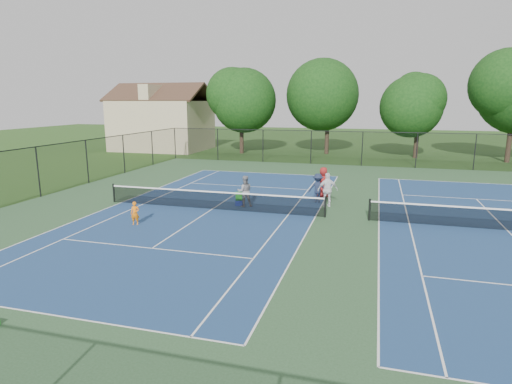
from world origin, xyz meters
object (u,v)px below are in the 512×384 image
(instructor, at_px, (245,191))
(bystander_b, at_px, (318,188))
(tree_back_b, at_px, (328,91))
(ball_hopper, at_px, (239,196))
(tree_back_a, at_px, (241,97))
(ball_crate, at_px, (239,203))
(tree_back_c, at_px, (419,102))
(clapboard_house, at_px, (162,123))
(bystander_c, at_px, (323,183))
(bystander_a, at_px, (328,190))
(child_player, at_px, (135,213))

(instructor, bearing_deg, bystander_b, -173.96)
(tree_back_b, height_order, ball_hopper, tree_back_b)
(tree_back_a, distance_m, tree_back_b, 9.24)
(tree_back_a, distance_m, ball_crate, 24.60)
(tree_back_c, relative_size, clapboard_house, 0.78)
(instructor, xyz_separation_m, bystander_b, (3.67, 2.04, -0.02))
(clapboard_house, relative_size, ball_hopper, 24.81)
(bystander_b, bearing_deg, tree_back_a, -61.84)
(bystander_b, relative_size, bystander_c, 0.89)
(ball_hopper, bearing_deg, instructor, -20.45)
(tree_back_c, xyz_separation_m, bystander_a, (-6.21, -22.76, -4.55))
(instructor, distance_m, ball_hopper, 0.53)
(bystander_b, height_order, ball_hopper, bystander_b)
(tree_back_b, height_order, bystander_b, tree_back_b)
(bystander_c, bearing_deg, tree_back_a, -74.31)
(ball_crate, bearing_deg, tree_back_a, 107.27)
(tree_back_c, xyz_separation_m, bystander_c, (-6.69, -20.72, -4.55))
(tree_back_b, xyz_separation_m, ball_hopper, (-1.91, -24.81, -6.07))
(tree_back_c, distance_m, child_player, 32.45)
(bystander_a, bearing_deg, child_player, 15.44)
(tree_back_a, bearing_deg, ball_hopper, -72.73)
(tree_back_a, bearing_deg, bystander_c, -60.16)
(child_player, distance_m, ball_hopper, 5.97)
(bystander_a, bearing_deg, bystander_c, -97.22)
(tree_back_a, height_order, ball_crate, tree_back_a)
(bystander_b, bearing_deg, clapboard_house, -45.93)
(tree_back_b, distance_m, ball_hopper, 25.62)
(clapboard_house, bearing_deg, tree_back_c, 0.00)
(bystander_b, relative_size, ball_crate, 4.20)
(tree_back_a, bearing_deg, bystander_b, -61.94)
(clapboard_house, bearing_deg, tree_back_a, -5.71)
(clapboard_house, xyz_separation_m, instructor, (17.48, -23.96, -2.24))
(tree_back_b, xyz_separation_m, ball_crate, (-1.91, -24.81, -6.44))
(tree_back_c, bearing_deg, ball_crate, -114.61)
(bystander_b, bearing_deg, bystander_a, 127.40)
(instructor, xyz_separation_m, bystander_c, (3.83, 3.24, 0.07))
(instructor, relative_size, bystander_c, 0.92)
(clapboard_house, distance_m, bystander_a, 31.59)
(tree_back_c, height_order, child_player, tree_back_c)
(bystander_a, bearing_deg, ball_crate, -7.91)
(tree_back_b, height_order, clapboard_house, tree_back_b)
(tree_back_b, height_order, bystander_c, tree_back_b)
(tree_back_c, distance_m, instructor, 26.57)
(bystander_c, bearing_deg, tree_back_b, -98.07)
(ball_crate, distance_m, ball_hopper, 0.37)
(child_player, xyz_separation_m, ball_crate, (3.46, 4.86, -0.40))
(instructor, bearing_deg, bystander_c, -162.73)
(bystander_c, bearing_deg, instructor, 26.08)
(child_player, bearing_deg, bystander_c, 29.45)
(instructor, height_order, ball_hopper, instructor)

